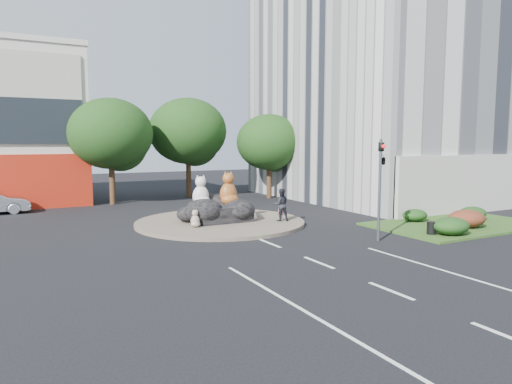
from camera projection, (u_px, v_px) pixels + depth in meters
ground at (319, 263)px, 18.39m from camera, size 120.00×120.00×0.00m
roundabout_island at (220, 222)px, 27.17m from camera, size 10.00×10.00×0.20m
rock_plinth at (220, 213)px, 27.11m from camera, size 3.20×2.60×0.90m
grass_verge at (457, 225)px, 26.59m from camera, size 10.00×6.00×0.12m
tree_left at (111, 137)px, 35.39m from camera, size 6.46×6.46×8.27m
tree_mid at (188, 134)px, 40.37m from camera, size 6.84×6.84×8.76m
tree_right at (270, 145)px, 39.74m from camera, size 5.70×5.70×7.30m
hedge_near_green at (451, 226)px, 23.39m from camera, size 2.00×1.60×0.90m
hedge_red at (467, 218)px, 25.42m from camera, size 2.20×1.76×0.99m
hedge_mid_green at (473, 213)px, 27.91m from camera, size 1.80×1.44×0.81m
hedge_back_green at (415, 215)px, 27.43m from camera, size 1.60×1.28×0.72m
traffic_light at (382, 168)px, 22.12m from camera, size 0.44×1.24×5.00m
street_lamp at (405, 147)px, 30.89m from camera, size 2.34×0.22×8.06m
cat_white at (201, 191)px, 26.56m from camera, size 1.17×1.03×1.87m
cat_tabby at (228, 188)px, 27.15m from camera, size 1.36×1.22×2.05m
kitten_calico at (195, 218)px, 25.04m from camera, size 0.79×0.79×1.00m
kitten_white at (253, 214)px, 27.43m from camera, size 0.51×0.46×0.74m
pedestrian_pink at (280, 206)px, 27.21m from camera, size 0.73×0.72×1.70m
pedestrian_dark at (281, 205)px, 27.01m from camera, size 1.11×0.98×1.93m
litter_bin at (432, 228)px, 23.51m from camera, size 0.54×0.54×0.65m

